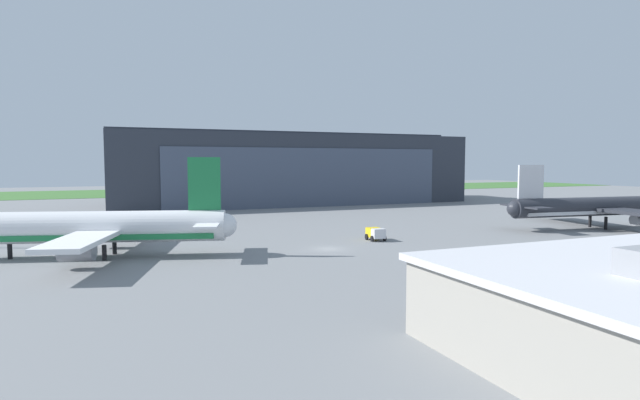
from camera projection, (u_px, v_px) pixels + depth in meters
name	position (u px, v px, depth m)	size (l,w,h in m)	color
ground_plane	(328.00, 249.00, 71.65)	(440.00, 440.00, 0.00)	slate
grass_field_strip	(183.00, 192.00, 211.66)	(440.00, 56.00, 0.08)	#3E6F32
maintenance_hangar	(291.00, 169.00, 153.59)	(104.36, 33.40, 21.51)	#2D333D
airliner_near_left	(97.00, 228.00, 65.06)	(34.39, 31.62, 12.98)	white
airliner_near_right	(605.00, 207.00, 94.36)	(42.29, 34.59, 11.85)	#282B33
baggage_tug	(83.00, 224.00, 91.43)	(3.86, 4.69, 1.94)	silver
pushback_tractor	(376.00, 233.00, 79.51)	(2.60, 3.59, 1.98)	silver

